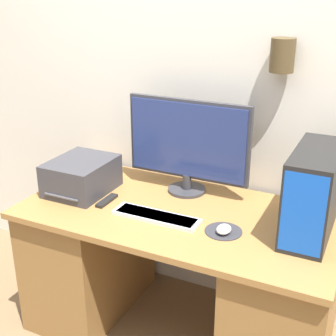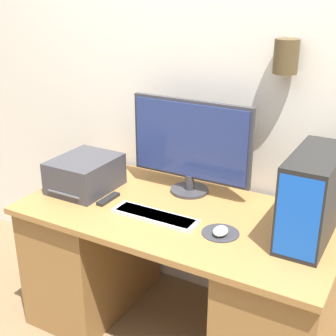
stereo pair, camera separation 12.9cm
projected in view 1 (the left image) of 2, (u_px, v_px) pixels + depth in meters
name	position (u px, v px, depth m)	size (l,w,h in m)	color
wall_back	(217.00, 61.00, 2.36)	(6.40, 0.16, 2.70)	silver
desk	(179.00, 271.00, 2.35)	(1.51, 0.77, 0.71)	olive
monitor	(188.00, 143.00, 2.35)	(0.65, 0.20, 0.49)	#333338
keyboard	(156.00, 216.00, 2.16)	(0.42, 0.11, 0.02)	silver
mousepad	(223.00, 231.00, 2.05)	(0.17, 0.17, 0.00)	#2D2D33
mouse	(224.00, 229.00, 2.02)	(0.06, 0.08, 0.04)	silver
computer_tower	(313.00, 193.00, 1.97)	(0.18, 0.46, 0.38)	black
printer	(81.00, 176.00, 2.41)	(0.28, 0.35, 0.17)	#38383D
remote_control	(107.00, 201.00, 2.32)	(0.04, 0.15, 0.02)	black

